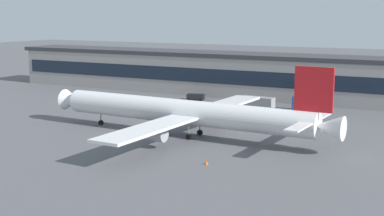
% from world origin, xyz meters
% --- Properties ---
extents(ground_plane, '(600.00, 600.00, 0.00)m').
position_xyz_m(ground_plane, '(0.00, 0.00, 0.00)').
color(ground_plane, '#56565B').
extents(terminal_building, '(158.07, 15.38, 12.62)m').
position_xyz_m(terminal_building, '(0.00, 58.02, 6.33)').
color(terminal_building, '#9E9993').
rests_on(terminal_building, ground_plane).
extents(airliner, '(62.83, 54.26, 15.06)m').
position_xyz_m(airliner, '(11.30, 3.38, 4.85)').
color(airliner, white).
rests_on(airliner, ground_plane).
extents(pushback_tractor, '(5.33, 3.82, 1.75)m').
position_xyz_m(pushback_tractor, '(-8.18, 44.26, 1.05)').
color(pushback_tractor, black).
rests_on(pushback_tractor, ground_plane).
extents(stair_truck, '(6.04, 2.54, 3.55)m').
position_xyz_m(stair_truck, '(23.66, 42.42, 1.98)').
color(stair_truck, '#2651A5').
rests_on(stair_truck, ground_plane).
extents(fuel_truck, '(8.49, 3.09, 3.35)m').
position_xyz_m(fuel_truck, '(12.94, 37.78, 1.88)').
color(fuel_truck, gray).
rests_on(fuel_truck, ground_plane).
extents(traffic_cone_0, '(0.51, 0.51, 0.63)m').
position_xyz_m(traffic_cone_0, '(1.96, -5.72, 0.32)').
color(traffic_cone_0, '#F2590C').
rests_on(traffic_cone_0, ground_plane).
extents(traffic_cone_1, '(0.54, 0.54, 0.68)m').
position_xyz_m(traffic_cone_1, '(23.88, -12.83, 0.34)').
color(traffic_cone_1, '#F2590C').
rests_on(traffic_cone_1, ground_plane).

